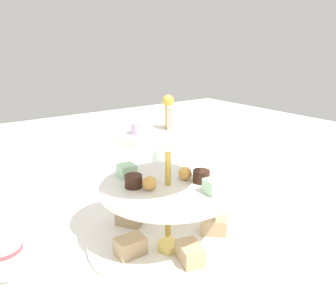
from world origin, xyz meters
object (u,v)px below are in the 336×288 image
teacup_with_saucer (4,261)px  butter_knife_right (41,207)px  water_glass_tall_right (164,161)px  butter_knife_left (317,221)px  tiered_serving_stand (168,200)px

teacup_with_saucer → butter_knife_right: size_ratio=0.53×
water_glass_tall_right → teacup_with_saucer: water_glass_tall_right is taller
butter_knife_left → butter_knife_right: same height
tiered_serving_stand → butter_knife_right: size_ratio=1.72×
butter_knife_left → water_glass_tall_right: bearing=46.9°
tiered_serving_stand → water_glass_tall_right: bearing=146.2°
teacup_with_saucer → tiered_serving_stand: bearing=74.9°
water_glass_tall_right → butter_knife_left: bearing=22.0°
butter_knife_left → butter_knife_right: (-0.40, -0.43, 0.00)m
tiered_serving_stand → teacup_with_saucer: size_ratio=3.26×
tiered_serving_stand → butter_knife_left: size_ratio=1.72×
tiered_serving_stand → butter_knife_left: (0.13, 0.28, -0.08)m
water_glass_tall_right → butter_knife_right: (-0.05, -0.30, -0.06)m
water_glass_tall_right → butter_knife_right: 0.31m
water_glass_tall_right → butter_knife_left: water_glass_tall_right is taller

